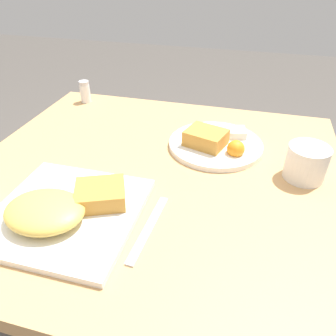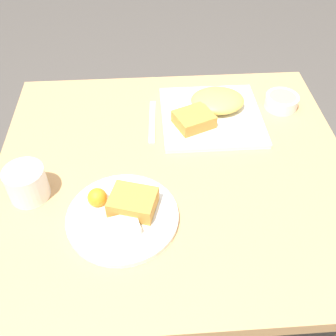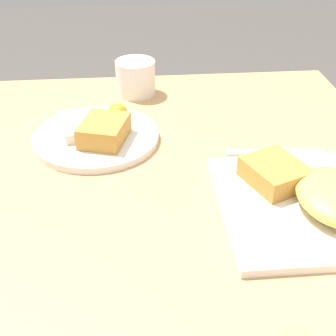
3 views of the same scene
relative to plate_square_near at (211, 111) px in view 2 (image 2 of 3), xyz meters
The scene contains 7 objects.
ground_plane 0.77m from the plate_square_near, 58.41° to the left, with size 8.00×8.00×0.00m, color #4C4742.
dining_table 0.26m from the plate_square_near, 58.41° to the left, with size 0.89×0.83×0.72m.
plate_square_near is the anchor object (origin of this frame).
plate_oval_far 0.42m from the plate_square_near, 54.66° to the left, with size 0.25×0.25×0.05m.
sauce_ramekin 0.21m from the plate_square_near, behind, with size 0.09×0.09×0.04m.
butter_knife 0.17m from the plate_square_near, ahead, with size 0.03×0.19×0.00m.
coffee_mug 0.53m from the plate_square_near, 29.86° to the left, with size 0.09×0.09×0.08m.
Camera 2 is at (0.06, 0.69, 1.41)m, focal length 42.00 mm.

